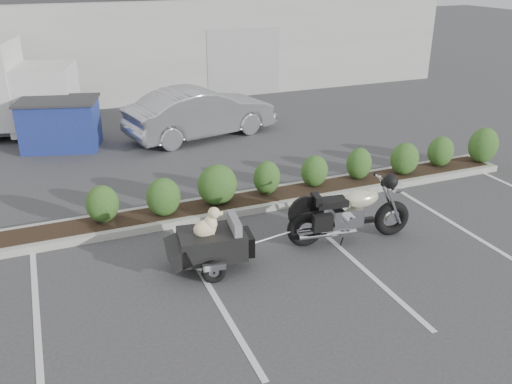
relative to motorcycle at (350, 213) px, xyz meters
name	(u,v)px	position (x,y,z in m)	size (l,w,h in m)	color
ground	(276,253)	(-1.51, 0.06, -0.58)	(90.00, 90.00, 0.00)	#38383A
planter_kerb	(277,197)	(-0.51, 2.26, -0.50)	(12.00, 1.00, 0.15)	#9E9E93
building	(118,34)	(-1.51, 17.06, 1.42)	(26.00, 10.00, 4.00)	#9EA099
motorcycle	(350,213)	(0.00, 0.00, 0.00)	(2.51, 0.95, 1.45)	black
pet_trailer	(211,243)	(-2.78, 0.03, -0.07)	(2.03, 1.15, 1.20)	black
sedan	(201,113)	(-0.66, 7.52, 0.18)	(1.59, 4.57, 1.51)	#ABABB2
dumpster	(60,124)	(-4.70, 7.99, 0.14)	(2.48, 2.01, 1.42)	navy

